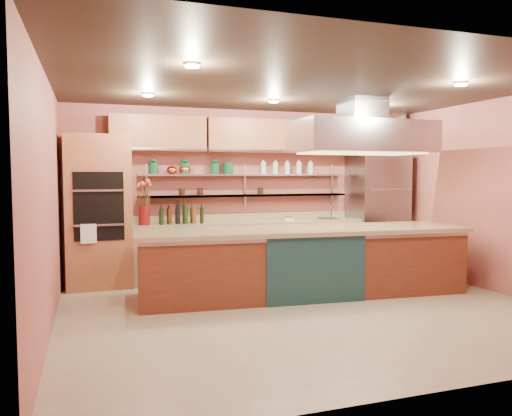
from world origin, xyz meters
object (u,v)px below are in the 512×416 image
object	(u,v)px
flower_vase	(144,215)
copper_kettle	(171,170)
island	(304,262)
green_canister	(228,168)
refrigerator	(377,211)
kitchen_scale	(289,218)

from	to	relation	value
flower_vase	copper_kettle	bearing A→B (deg)	25.43
island	green_canister	bearing A→B (deg)	116.23
island	copper_kettle	xyz separation A→B (m)	(-1.60, 1.64, 1.30)
copper_kettle	refrigerator	bearing A→B (deg)	-3.59
refrigerator	copper_kettle	distance (m)	3.74
refrigerator	copper_kettle	size ratio (longest dim) A/B	13.02
flower_vase	copper_kettle	size ratio (longest dim) A/B	1.88
refrigerator	green_canister	xyz separation A→B (m)	(-2.72, 0.23, 0.76)
refrigerator	kitchen_scale	size ratio (longest dim) A/B	13.85
kitchen_scale	copper_kettle	distance (m)	2.12
flower_vase	kitchen_scale	xyz separation A→B (m)	(2.41, 0.00, -0.11)
island	green_canister	size ratio (longest dim) A/B	23.64
island	copper_kettle	bearing A→B (deg)	138.71
kitchen_scale	copper_kettle	xyz separation A→B (m)	(-1.95, 0.22, 0.81)
kitchen_scale	green_canister	size ratio (longest dim) A/B	0.78
flower_vase	kitchen_scale	world-z (taller)	flower_vase
green_canister	copper_kettle	bearing A→B (deg)	180.00
refrigerator	flower_vase	world-z (taller)	refrigerator
island	flower_vase	size ratio (longest dim) A/B	15.06
green_canister	island	bearing A→B (deg)	-68.25
refrigerator	flower_vase	distance (m)	4.13
flower_vase	green_canister	size ratio (longest dim) A/B	1.57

